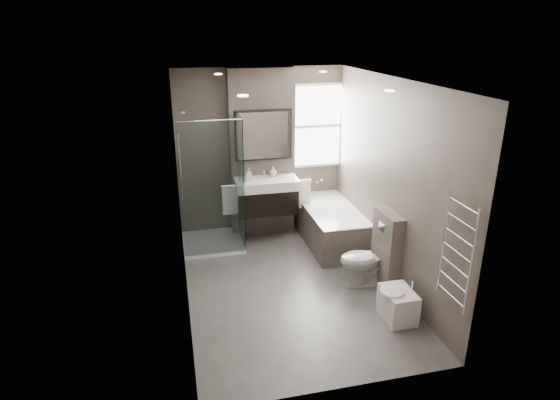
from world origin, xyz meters
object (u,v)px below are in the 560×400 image
object	(u,v)px
toilet	(366,260)
bidet	(397,304)
vanity	(267,195)
bathtub	(330,224)

from	to	relation	value
toilet	bidet	bearing A→B (deg)	9.02
vanity	bathtub	xyz separation A→B (m)	(0.92, -0.33, -0.43)
toilet	vanity	bearing A→B (deg)	-143.09
vanity	bidet	distance (m)	2.68
vanity	toilet	size ratio (longest dim) A/B	1.38
vanity	toilet	xyz separation A→B (m)	(0.97, -1.61, -0.40)
toilet	bidet	xyz separation A→B (m)	(0.04, -0.81, -0.15)
toilet	bidet	distance (m)	0.83
vanity	toilet	distance (m)	1.92
bidet	vanity	bearing A→B (deg)	112.75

